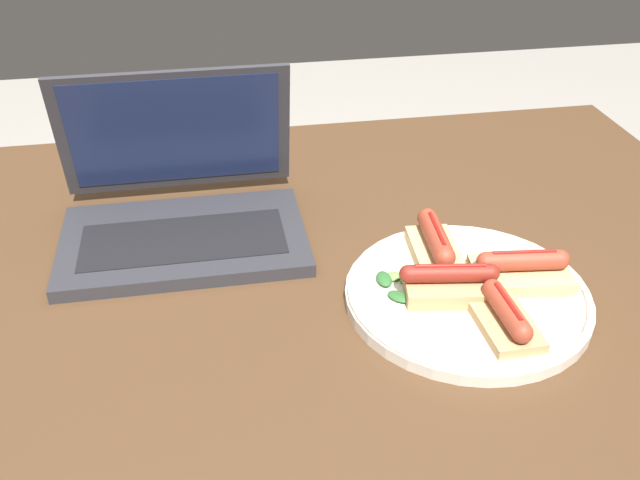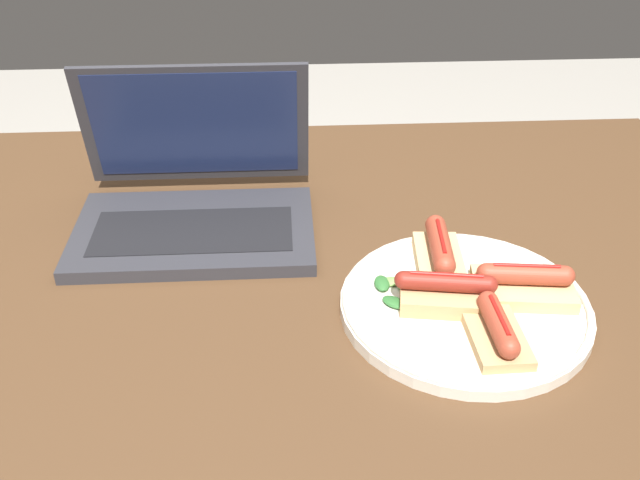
# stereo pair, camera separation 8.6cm
# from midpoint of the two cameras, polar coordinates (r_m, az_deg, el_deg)

# --- Properties ---
(desk) EXTENTS (1.38, 0.85, 0.76)m
(desk) POSITION_cam_midpoint_polar(r_m,az_deg,el_deg) (0.98, -7.29, -6.08)
(desk) COLOR #4C331E
(desk) RESTS_ON ground_plane
(laptop) EXTENTS (0.32, 0.25, 0.21)m
(laptop) POSITION_cam_midpoint_polar(r_m,az_deg,el_deg) (0.99, -13.48, 2.46)
(laptop) COLOR #2D2D33
(laptop) RESTS_ON desk
(plate) EXTENTS (0.29, 0.29, 0.02)m
(plate) POSITION_cam_midpoint_polar(r_m,az_deg,el_deg) (0.86, 8.91, -4.42)
(plate) COLOR silver
(plate) RESTS_ON desk
(sausage_toast_left) EXTENTS (0.12, 0.08, 0.04)m
(sausage_toast_left) POSITION_cam_midpoint_polar(r_m,az_deg,el_deg) (0.84, 7.37, -3.52)
(sausage_toast_left) COLOR tan
(sausage_toast_left) RESTS_ON plate
(sausage_toast_middle) EXTENTS (0.12, 0.09, 0.04)m
(sausage_toast_middle) POSITION_cam_midpoint_polar(r_m,az_deg,el_deg) (0.88, 13.17, -2.38)
(sausage_toast_middle) COLOR tan
(sausage_toast_middle) RESTS_ON plate
(sausage_toast_right) EXTENTS (0.06, 0.11, 0.04)m
(sausage_toast_right) POSITION_cam_midpoint_polar(r_m,az_deg,el_deg) (0.90, 6.55, -0.44)
(sausage_toast_right) COLOR tan
(sausage_toast_right) RESTS_ON plate
(sausage_toast_extra) EXTENTS (0.06, 0.10, 0.04)m
(sausage_toast_extra) POSITION_cam_midpoint_polar(r_m,az_deg,el_deg) (0.80, 11.68, -6.12)
(sausage_toast_extra) COLOR tan
(sausage_toast_extra) RESTS_ON plate
(salad_pile) EXTENTS (0.06, 0.07, 0.01)m
(salad_pile) POSITION_cam_midpoint_polar(r_m,az_deg,el_deg) (0.85, 3.78, -3.57)
(salad_pile) COLOR #387A33
(salad_pile) RESTS_ON plate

